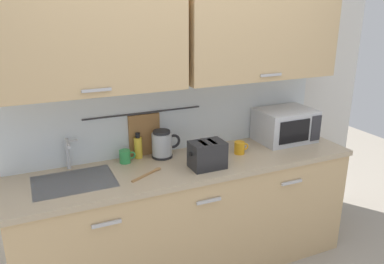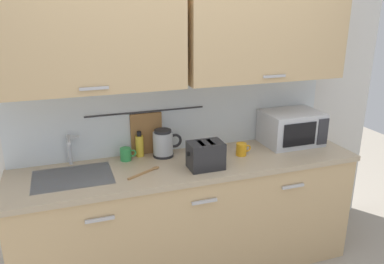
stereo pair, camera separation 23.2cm
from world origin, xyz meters
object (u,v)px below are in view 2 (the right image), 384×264
Objects in this scene: microwave at (291,128)px; toaster at (206,155)px; wooden_spoon at (148,171)px; mug_by_kettle at (242,149)px; electric_kettle at (164,143)px; mug_near_sink at (126,154)px; dish_soap_bottle at (140,145)px.

microwave reaches higher than toaster.
mug_by_kettle is at bearing 5.29° from wooden_spoon.
toaster is (-0.84, -0.24, -0.04)m from microwave.
mug_by_kettle is at bearing -17.81° from electric_kettle.
microwave is 1.80× the size of wooden_spoon.
microwave is 0.88m from toaster.
mug_near_sink is at bearing 176.48° from microwave.
toaster is (0.39, -0.37, 0.01)m from dish_soap_bottle.
mug_near_sink is at bearing 111.66° from wooden_spoon.
toaster reaches higher than wooden_spoon.
mug_near_sink is 0.28m from wooden_spoon.
dish_soap_bottle is 0.77× the size of toaster.
mug_near_sink is at bearing 178.57° from electric_kettle.
dish_soap_bottle is at bearing 162.09° from mug_by_kettle.
mug_near_sink is at bearing -156.41° from dish_soap_bottle.
mug_near_sink is at bearing 167.50° from mug_by_kettle.
microwave is 1.80× the size of toaster.
microwave is at bearing -6.12° from dish_soap_bottle.
mug_by_kettle is (0.56, -0.18, -0.05)m from electric_kettle.
dish_soap_bottle is (-0.17, 0.06, -0.01)m from electric_kettle.
mug_near_sink reaches higher than wooden_spoon.
mug_near_sink is 0.47× the size of wooden_spoon.
dish_soap_bottle is 0.32m from wooden_spoon.
toaster reaches higher than mug_near_sink.
mug_near_sink is 0.87m from mug_by_kettle.
toaster is 2.13× the size of mug_by_kettle.
dish_soap_bottle is at bearing 173.88° from microwave.
electric_kettle is 1.16× the size of dish_soap_bottle.
electric_kettle is 0.59m from mug_by_kettle.
microwave reaches higher than mug_near_sink.
microwave is 0.52m from mug_by_kettle.
microwave is 3.83× the size of mug_near_sink.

